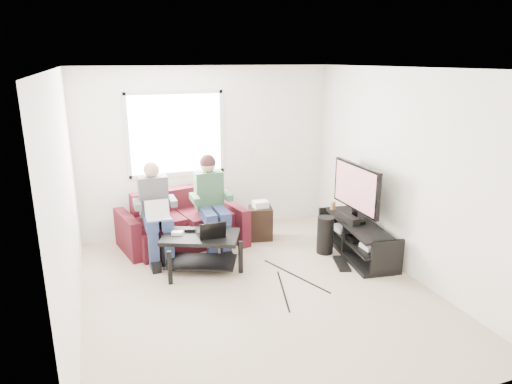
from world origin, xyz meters
The scene contains 26 objects.
floor centered at (0.00, 0.00, 0.00)m, with size 4.50×4.50×0.00m, color #C0A996.
ceiling centered at (0.00, 0.00, 2.60)m, with size 4.50×4.50×0.00m, color white.
wall_back centered at (0.00, 2.25, 1.30)m, with size 4.50×4.50×0.00m, color white.
wall_front centered at (0.00, -2.25, 1.30)m, with size 4.50×4.50×0.00m, color white.
wall_left centered at (-2.00, 0.00, 1.30)m, with size 4.50×4.50×0.00m, color white.
wall_right centered at (2.00, 0.00, 1.30)m, with size 4.50×4.50×0.00m, color white.
window centered at (-0.50, 2.23, 1.60)m, with size 1.48×0.04×1.28m.
sofa centered at (-0.57, 1.74, 0.30)m, with size 1.89×1.09×0.81m.
person_left centered at (-0.97, 1.45, 0.73)m, with size 0.40×0.70×1.33m.
person_right centered at (-0.17, 1.47, 0.79)m, with size 0.40×0.71×1.38m.
laptop_silver centered at (-0.97, 1.21, 0.70)m, with size 0.32×0.22×0.24m, color silver, non-canonical shape.
coffee_table centered at (-0.49, 0.81, 0.36)m, with size 1.14×0.94×0.49m.
laptop_black centered at (-0.37, 0.73, 0.61)m, with size 0.34×0.24×0.24m, color black, non-canonical shape.
controller_a centered at (-0.77, 0.93, 0.51)m, with size 0.14×0.09×0.04m, color silver.
controller_b centered at (-0.59, 0.99, 0.51)m, with size 0.14×0.09×0.04m, color black.
controller_c centered at (-0.19, 0.96, 0.51)m, with size 0.14×0.09×0.04m, color gray.
tv_stand centered at (1.70, 0.53, 0.22)m, with size 0.64×1.53×0.49m.
tv centered at (1.70, 0.63, 0.95)m, with size 0.12×1.10×0.81m.
soundbar centered at (1.58, 0.63, 0.54)m, with size 0.12×0.50×0.10m, color black.
drink_cup centered at (1.65, 1.16, 0.55)m, with size 0.08×0.08×0.12m, color #9A7242.
console_white centered at (1.70, 0.13, 0.29)m, with size 0.30×0.22×0.06m, color silver.
console_grey centered at (1.70, 0.83, 0.30)m, with size 0.34×0.26×0.08m, color gray.
console_black centered at (1.70, 0.48, 0.30)m, with size 0.38×0.30×0.07m, color black.
subwoofer centered at (1.31, 0.74, 0.27)m, with size 0.24×0.24×0.54m, color black.
keyboard_floor centered at (1.34, 0.31, 0.01)m, with size 0.16×0.47×0.03m, color black.
end_table centered at (0.63, 1.57, 0.27)m, with size 0.34×0.34×0.61m.
Camera 1 is at (-1.69, -4.65, 2.70)m, focal length 32.00 mm.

